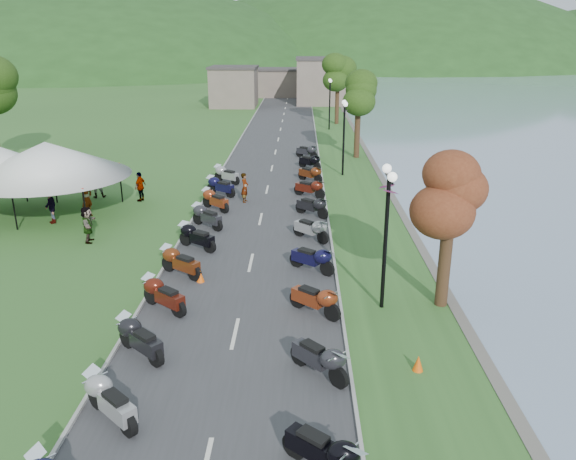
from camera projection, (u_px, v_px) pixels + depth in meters
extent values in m
cube|color=#3D3D40|center=(272.00, 168.00, 40.83)|extent=(7.00, 120.00, 0.02)
cube|color=#77675D|center=(273.00, 83.00, 82.56)|extent=(18.00, 16.00, 5.00)
imported|color=slate|center=(89.00, 216.00, 30.01)|extent=(0.76, 0.86, 1.97)
imported|color=slate|center=(98.00, 197.00, 33.54)|extent=(1.05, 0.73, 1.96)
imported|color=slate|center=(52.00, 223.00, 28.92)|extent=(1.19, 1.30, 1.94)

